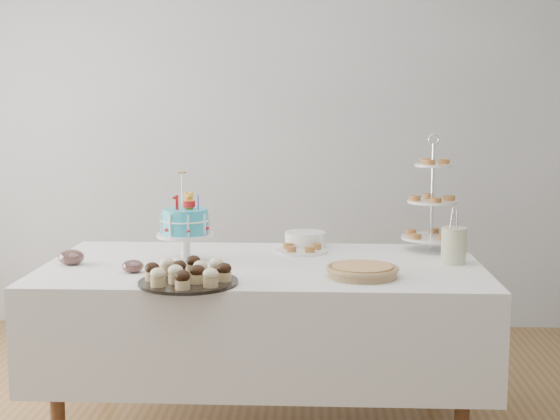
{
  "coord_description": "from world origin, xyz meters",
  "views": [
    {
      "loc": [
        0.23,
        -3.07,
        1.48
      ],
      "look_at": [
        0.07,
        0.3,
        1.01
      ],
      "focal_mm": 50.0,
      "sensor_mm": 36.0,
      "label": 1
    }
  ],
  "objects_px": {
    "birthday_cake": "(186,236)",
    "pie": "(362,270)",
    "pastry_plate": "(302,249)",
    "table": "(263,314)",
    "jam_bowl_a": "(71,257)",
    "cupcake_tray": "(188,273)",
    "tiered_stand": "(432,202)",
    "utensil_pitcher": "(454,244)",
    "plate_stack": "(305,240)",
    "jam_bowl_b": "(133,266)"
  },
  "relations": [
    {
      "from": "cupcake_tray",
      "to": "tiered_stand",
      "type": "relative_size",
      "value": 0.7
    },
    {
      "from": "table",
      "to": "jam_bowl_a",
      "type": "bearing_deg",
      "value": -175.98
    },
    {
      "from": "pie",
      "to": "jam_bowl_a",
      "type": "relative_size",
      "value": 2.64
    },
    {
      "from": "birthday_cake",
      "to": "pie",
      "type": "bearing_deg",
      "value": -38.13
    },
    {
      "from": "utensil_pitcher",
      "to": "jam_bowl_b",
      "type": "bearing_deg",
      "value": -155.41
    },
    {
      "from": "jam_bowl_b",
      "to": "table",
      "type": "bearing_deg",
      "value": 20.91
    },
    {
      "from": "cupcake_tray",
      "to": "jam_bowl_b",
      "type": "height_order",
      "value": "cupcake_tray"
    },
    {
      "from": "tiered_stand",
      "to": "pastry_plate",
      "type": "distance_m",
      "value": 0.66
    },
    {
      "from": "table",
      "to": "pie",
      "type": "bearing_deg",
      "value": -30.14
    },
    {
      "from": "plate_stack",
      "to": "jam_bowl_a",
      "type": "bearing_deg",
      "value": -156.3
    },
    {
      "from": "cupcake_tray",
      "to": "pastry_plate",
      "type": "height_order",
      "value": "cupcake_tray"
    },
    {
      "from": "table",
      "to": "cupcake_tray",
      "type": "xyz_separation_m",
      "value": [
        -0.27,
        -0.4,
        0.27
      ]
    },
    {
      "from": "pie",
      "to": "cupcake_tray",
      "type": "bearing_deg",
      "value": -167.32
    },
    {
      "from": "jam_bowl_b",
      "to": "utensil_pitcher",
      "type": "bearing_deg",
      "value": 10.15
    },
    {
      "from": "tiered_stand",
      "to": "jam_bowl_a",
      "type": "xyz_separation_m",
      "value": [
        -1.63,
        -0.41,
        -0.2
      ]
    },
    {
      "from": "jam_bowl_a",
      "to": "utensil_pitcher",
      "type": "relative_size",
      "value": 0.46
    },
    {
      "from": "table",
      "to": "plate_stack",
      "type": "distance_m",
      "value": 0.51
    },
    {
      "from": "tiered_stand",
      "to": "utensil_pitcher",
      "type": "bearing_deg",
      "value": -80.07
    },
    {
      "from": "jam_bowl_b",
      "to": "utensil_pitcher",
      "type": "relative_size",
      "value": 0.37
    },
    {
      "from": "birthday_cake",
      "to": "pie",
      "type": "xyz_separation_m",
      "value": [
        0.78,
        -0.31,
        -0.08
      ]
    },
    {
      "from": "table",
      "to": "pie",
      "type": "xyz_separation_m",
      "value": [
        0.42,
        -0.24,
        0.25
      ]
    },
    {
      "from": "tiered_stand",
      "to": "pastry_plate",
      "type": "bearing_deg",
      "value": -172.84
    },
    {
      "from": "jam_bowl_b",
      "to": "plate_stack",
      "type": "bearing_deg",
      "value": 39.69
    },
    {
      "from": "plate_stack",
      "to": "pastry_plate",
      "type": "relative_size",
      "value": 0.81
    },
    {
      "from": "birthday_cake",
      "to": "pastry_plate",
      "type": "xyz_separation_m",
      "value": [
        0.52,
        0.21,
        -0.09
      ]
    },
    {
      "from": "plate_stack",
      "to": "utensil_pitcher",
      "type": "distance_m",
      "value": 0.75
    },
    {
      "from": "tiered_stand",
      "to": "plate_stack",
      "type": "xyz_separation_m",
      "value": [
        -0.61,
        0.04,
        -0.19
      ]
    },
    {
      "from": "pie",
      "to": "utensil_pitcher",
      "type": "relative_size",
      "value": 1.22
    },
    {
      "from": "tiered_stand",
      "to": "jam_bowl_b",
      "type": "height_order",
      "value": "tiered_stand"
    },
    {
      "from": "birthday_cake",
      "to": "utensil_pitcher",
      "type": "height_order",
      "value": "birthday_cake"
    },
    {
      "from": "pastry_plate",
      "to": "utensil_pitcher",
      "type": "relative_size",
      "value": 1.01
    },
    {
      "from": "table",
      "to": "pie",
      "type": "height_order",
      "value": "pie"
    },
    {
      "from": "tiered_stand",
      "to": "pastry_plate",
      "type": "relative_size",
      "value": 2.25
    },
    {
      "from": "pastry_plate",
      "to": "jam_bowl_b",
      "type": "height_order",
      "value": "jam_bowl_b"
    },
    {
      "from": "pastry_plate",
      "to": "utensil_pitcher",
      "type": "xyz_separation_m",
      "value": [
        0.68,
        -0.23,
        0.07
      ]
    },
    {
      "from": "pie",
      "to": "pastry_plate",
      "type": "relative_size",
      "value": 1.21
    },
    {
      "from": "cupcake_tray",
      "to": "tiered_stand",
      "type": "height_order",
      "value": "tiered_stand"
    },
    {
      "from": "jam_bowl_b",
      "to": "utensil_pitcher",
      "type": "height_order",
      "value": "utensil_pitcher"
    },
    {
      "from": "table",
      "to": "jam_bowl_a",
      "type": "relative_size",
      "value": 16.93
    },
    {
      "from": "plate_stack",
      "to": "utensil_pitcher",
      "type": "xyz_separation_m",
      "value": [
        0.66,
        -0.35,
        0.05
      ]
    },
    {
      "from": "table",
      "to": "jam_bowl_a",
      "type": "distance_m",
      "value": 0.88
    },
    {
      "from": "tiered_stand",
      "to": "utensil_pitcher",
      "type": "height_order",
      "value": "tiered_stand"
    },
    {
      "from": "pie",
      "to": "jam_bowl_b",
      "type": "distance_m",
      "value": 0.96
    },
    {
      "from": "pie",
      "to": "jam_bowl_a",
      "type": "height_order",
      "value": "jam_bowl_a"
    },
    {
      "from": "pastry_plate",
      "to": "tiered_stand",
      "type": "bearing_deg",
      "value": 7.16
    },
    {
      "from": "birthday_cake",
      "to": "pie",
      "type": "distance_m",
      "value": 0.84
    },
    {
      "from": "birthday_cake",
      "to": "utensil_pitcher",
      "type": "distance_m",
      "value": 1.19
    },
    {
      "from": "pastry_plate",
      "to": "jam_bowl_a",
      "type": "bearing_deg",
      "value": -161.76
    },
    {
      "from": "utensil_pitcher",
      "to": "pastry_plate",
      "type": "bearing_deg",
      "value": 175.61
    },
    {
      "from": "birthday_cake",
      "to": "plate_stack",
      "type": "relative_size",
      "value": 1.98
    }
  ]
}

